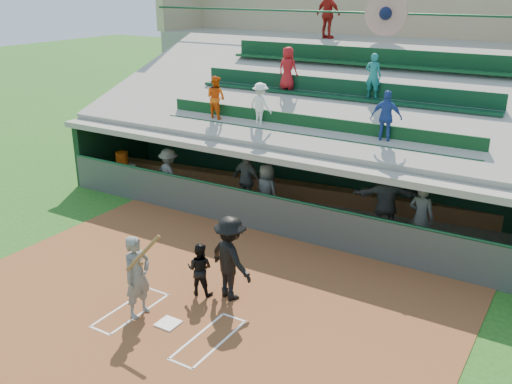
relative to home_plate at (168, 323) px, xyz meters
The scene contains 19 objects.
ground 0.04m from the home_plate, ahead, with size 100.00×100.00×0.00m, color #205518.
dirt_slab 0.50m from the home_plate, 90.00° to the left, with size 11.00×9.00×0.02m, color brown.
home_plate is the anchor object (origin of this frame).
batters_box_chalk 0.01m from the home_plate, ahead, with size 2.65×1.85×0.01m.
dugout_floor 6.75m from the home_plate, 90.00° to the left, with size 16.00×3.50×0.04m, color gray.
concourse_slab 13.69m from the home_plate, 90.00° to the left, with size 20.00×3.00×4.60m, color gray.
grandstand 10.75m from the home_plate, 90.04° to the left, with size 20.40×10.40×7.80m.
batter_at_plate 1.16m from the home_plate, behind, with size 0.87×0.76×1.95m.
catcher 1.48m from the home_plate, 97.10° to the left, with size 0.60×0.46×1.23m, color black.
home_umpire 1.90m from the home_plate, 72.19° to the left, with size 1.24×0.71×1.91m, color black.
dugout_bench 8.00m from the home_plate, 88.27° to the left, with size 16.23×0.49×0.49m, color #936135.
white_table 9.10m from the home_plate, 139.30° to the left, with size 0.76×0.57×0.67m, color white.
water_cooler 9.21m from the home_plate, 139.08° to the left, with size 0.43×0.43×0.43m, color #C84A0B.
dugout_player_a 7.19m from the home_plate, 128.92° to the left, with size 1.09×0.62×1.68m, color #595C57.
dugout_player_b 6.64m from the home_plate, 107.85° to the left, with size 1.06×0.44×1.81m, color #61645E.
dugout_player_c 6.03m from the home_plate, 100.63° to the left, with size 0.81×0.53×1.65m, color #535550.
dugout_player_d 7.18m from the home_plate, 71.98° to the left, with size 1.83×0.58×1.97m, color #5A5C56.
dugout_player_e 6.98m from the home_plate, 60.86° to the left, with size 0.67×0.44×1.83m, color #51534E.
concourse_staff_a 14.00m from the home_plate, 100.94° to the left, with size 1.04×0.43×1.77m, color #A61A13.
Camera 1 is at (6.74, -7.62, 6.61)m, focal length 40.00 mm.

